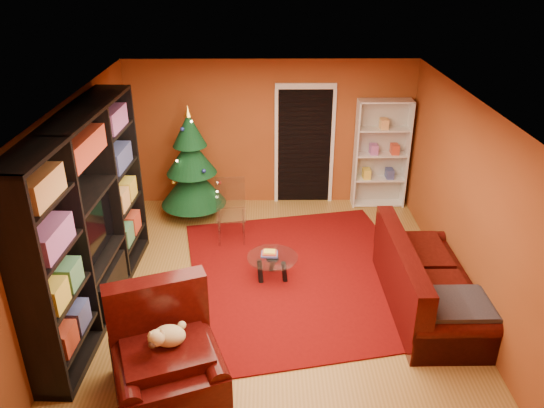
{
  "coord_description": "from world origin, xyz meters",
  "views": [
    {
      "loc": [
        -0.07,
        -6.22,
        4.23
      ],
      "look_at": [
        0.0,
        0.4,
        1.05
      ],
      "focal_mm": 35.0,
      "sensor_mm": 36.0,
      "label": 1
    }
  ],
  "objects_px": {
    "christmas_tree": "(191,164)",
    "dog": "(169,336)",
    "media_unit": "(86,220)",
    "coffee_table": "(273,267)",
    "acrylic_chair": "(231,215)",
    "white_bookshelf": "(381,154)",
    "sofa": "(431,276)",
    "gift_box_red": "(213,199)",
    "gift_box_teal": "(204,204)",
    "armchair": "(167,357)",
    "rug": "(304,275)"
  },
  "relations": [
    {
      "from": "gift_box_teal",
      "to": "sofa",
      "type": "distance_m",
      "value": 4.33
    },
    {
      "from": "rug",
      "to": "christmas_tree",
      "type": "height_order",
      "value": "christmas_tree"
    },
    {
      "from": "gift_box_teal",
      "to": "gift_box_red",
      "type": "bearing_deg",
      "value": 62.85
    },
    {
      "from": "sofa",
      "to": "acrylic_chair",
      "type": "distance_m",
      "value": 3.2
    },
    {
      "from": "gift_box_red",
      "to": "armchair",
      "type": "distance_m",
      "value": 4.6
    },
    {
      "from": "coffee_table",
      "to": "media_unit",
      "type": "bearing_deg",
      "value": -165.11
    },
    {
      "from": "coffee_table",
      "to": "christmas_tree",
      "type": "bearing_deg",
      "value": 123.89
    },
    {
      "from": "rug",
      "to": "acrylic_chair",
      "type": "relative_size",
      "value": 3.98
    },
    {
      "from": "gift_box_red",
      "to": "white_bookshelf",
      "type": "distance_m",
      "value": 3.14
    },
    {
      "from": "dog",
      "to": "white_bookshelf",
      "type": "bearing_deg",
      "value": 36.15
    },
    {
      "from": "christmas_tree",
      "to": "gift_box_teal",
      "type": "bearing_deg",
      "value": 53.06
    },
    {
      "from": "media_unit",
      "to": "dog",
      "type": "height_order",
      "value": "media_unit"
    },
    {
      "from": "sofa",
      "to": "gift_box_teal",
      "type": "bearing_deg",
      "value": 47.77
    },
    {
      "from": "media_unit",
      "to": "dog",
      "type": "xyz_separation_m",
      "value": [
        1.2,
        -1.45,
        -0.58
      ]
    },
    {
      "from": "dog",
      "to": "acrylic_chair",
      "type": "xyz_separation_m",
      "value": [
        0.43,
        3.16,
        -0.23
      ]
    },
    {
      "from": "rug",
      "to": "sofa",
      "type": "distance_m",
      "value": 1.8
    },
    {
      "from": "rug",
      "to": "christmas_tree",
      "type": "xyz_separation_m",
      "value": [
        -1.8,
        1.94,
        0.95
      ]
    },
    {
      "from": "gift_box_red",
      "to": "white_bookshelf",
      "type": "bearing_deg",
      "value": -0.38
    },
    {
      "from": "christmas_tree",
      "to": "dog",
      "type": "height_order",
      "value": "christmas_tree"
    },
    {
      "from": "acrylic_chair",
      "to": "coffee_table",
      "type": "bearing_deg",
      "value": -63.51
    },
    {
      "from": "christmas_tree",
      "to": "coffee_table",
      "type": "relative_size",
      "value": 2.8
    },
    {
      "from": "gift_box_red",
      "to": "gift_box_teal",
      "type": "bearing_deg",
      "value": -117.15
    },
    {
      "from": "gift_box_red",
      "to": "acrylic_chair",
      "type": "distance_m",
      "value": 1.47
    },
    {
      "from": "armchair",
      "to": "dog",
      "type": "height_order",
      "value": "armchair"
    },
    {
      "from": "rug",
      "to": "gift_box_red",
      "type": "xyz_separation_m",
      "value": [
        -1.52,
        2.39,
        0.1
      ]
    },
    {
      "from": "media_unit",
      "to": "christmas_tree",
      "type": "height_order",
      "value": "media_unit"
    },
    {
      "from": "media_unit",
      "to": "armchair",
      "type": "xyz_separation_m",
      "value": [
        1.17,
        -1.52,
        -0.81
      ]
    },
    {
      "from": "christmas_tree",
      "to": "armchair",
      "type": "xyz_separation_m",
      "value": [
        0.24,
        -4.13,
        -0.5
      ]
    },
    {
      "from": "media_unit",
      "to": "christmas_tree",
      "type": "distance_m",
      "value": 2.79
    },
    {
      "from": "gift_box_red",
      "to": "coffee_table",
      "type": "bearing_deg",
      "value": -66.54
    },
    {
      "from": "acrylic_chair",
      "to": "dog",
      "type": "bearing_deg",
      "value": -101.6
    },
    {
      "from": "media_unit",
      "to": "acrylic_chair",
      "type": "distance_m",
      "value": 2.5
    },
    {
      "from": "white_bookshelf",
      "to": "armchair",
      "type": "bearing_deg",
      "value": -124.22
    },
    {
      "from": "rug",
      "to": "gift_box_red",
      "type": "height_order",
      "value": "gift_box_red"
    },
    {
      "from": "white_bookshelf",
      "to": "acrylic_chair",
      "type": "relative_size",
      "value": 2.17
    },
    {
      "from": "gift_box_teal",
      "to": "armchair",
      "type": "relative_size",
      "value": 0.23
    },
    {
      "from": "coffee_table",
      "to": "acrylic_chair",
      "type": "relative_size",
      "value": 0.77
    },
    {
      "from": "gift_box_red",
      "to": "rug",
      "type": "bearing_deg",
      "value": -57.58
    },
    {
      "from": "white_bookshelf",
      "to": "sofa",
      "type": "height_order",
      "value": "white_bookshelf"
    },
    {
      "from": "christmas_tree",
      "to": "armchair",
      "type": "bearing_deg",
      "value": -86.63
    },
    {
      "from": "gift_box_teal",
      "to": "armchair",
      "type": "height_order",
      "value": "armchair"
    },
    {
      "from": "gift_box_red",
      "to": "coffee_table",
      "type": "height_order",
      "value": "coffee_table"
    },
    {
      "from": "sofa",
      "to": "coffee_table",
      "type": "relative_size",
      "value": 3.13
    },
    {
      "from": "white_bookshelf",
      "to": "acrylic_chair",
      "type": "xyz_separation_m",
      "value": [
        -2.59,
        -1.34,
        -0.51
      ]
    },
    {
      "from": "sofa",
      "to": "white_bookshelf",
      "type": "bearing_deg",
      "value": 0.92
    },
    {
      "from": "media_unit",
      "to": "gift_box_teal",
      "type": "bearing_deg",
      "value": 71.34
    },
    {
      "from": "white_bookshelf",
      "to": "acrylic_chair",
      "type": "height_order",
      "value": "white_bookshelf"
    },
    {
      "from": "dog",
      "to": "acrylic_chair",
      "type": "relative_size",
      "value": 0.44
    },
    {
      "from": "dog",
      "to": "sofa",
      "type": "bearing_deg",
      "value": 4.18
    },
    {
      "from": "gift_box_teal",
      "to": "rug",
      "type": "bearing_deg",
      "value": -52.32
    }
  ]
}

